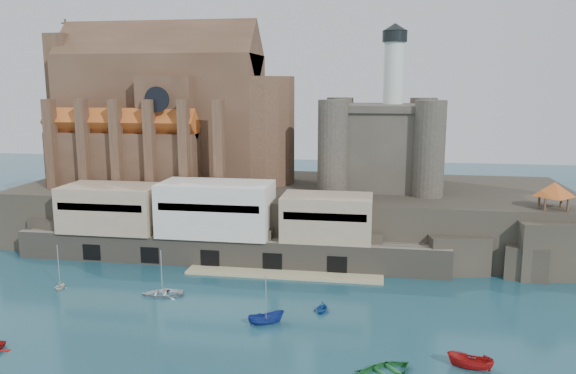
{
  "coord_description": "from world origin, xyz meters",
  "views": [
    {
      "loc": [
        15.71,
        -62.19,
        28.58
      ],
      "look_at": [
        0.41,
        32.0,
        11.05
      ],
      "focal_mm": 35.0,
      "sensor_mm": 36.0,
      "label": 1
    }
  ],
  "objects_px": {
    "church": "(171,118)",
    "castle_keep": "(381,141)",
    "pavilion": "(554,191)",
    "boat_2": "(266,323)"
  },
  "relations": [
    {
      "from": "church",
      "to": "castle_keep",
      "type": "bearing_deg",
      "value": -1.11
    },
    {
      "from": "castle_keep",
      "to": "boat_2",
      "type": "bearing_deg",
      "value": -108.04
    },
    {
      "from": "castle_keep",
      "to": "pavilion",
      "type": "height_order",
      "value": "castle_keep"
    },
    {
      "from": "church",
      "to": "boat_2",
      "type": "height_order",
      "value": "church"
    },
    {
      "from": "pavilion",
      "to": "church",
      "type": "bearing_deg",
      "value": 166.52
    },
    {
      "from": "church",
      "to": "boat_2",
      "type": "bearing_deg",
      "value": -56.92
    },
    {
      "from": "church",
      "to": "pavilion",
      "type": "relative_size",
      "value": 7.34
    },
    {
      "from": "church",
      "to": "pavilion",
      "type": "distance_m",
      "value": 68.65
    },
    {
      "from": "church",
      "to": "castle_keep",
      "type": "relative_size",
      "value": 1.6
    },
    {
      "from": "castle_keep",
      "to": "boat_2",
      "type": "xyz_separation_m",
      "value": [
        -13.23,
        -40.63,
        -18.31
      ]
    }
  ]
}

